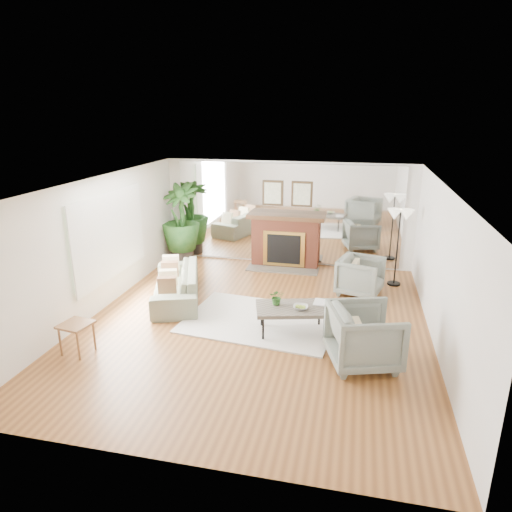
% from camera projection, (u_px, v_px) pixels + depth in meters
% --- Properties ---
extents(ground, '(7.00, 7.00, 0.00)m').
position_uv_depth(ground, '(255.00, 323.00, 8.16)').
color(ground, brown).
rests_on(ground, ground).
extents(wall_left, '(0.02, 7.00, 2.50)m').
position_uv_depth(wall_left, '(98.00, 246.00, 8.41)').
color(wall_left, white).
rests_on(wall_left, ground).
extents(wall_right, '(0.02, 7.00, 2.50)m').
position_uv_depth(wall_right, '(441.00, 270.00, 7.16)').
color(wall_right, white).
rests_on(wall_right, ground).
extents(wall_back, '(6.00, 0.02, 2.50)m').
position_uv_depth(wall_back, '(287.00, 214.00, 11.02)').
color(wall_back, white).
rests_on(wall_back, ground).
extents(mirror_panel, '(5.40, 0.04, 2.40)m').
position_uv_depth(mirror_panel, '(287.00, 214.00, 11.01)').
color(mirror_panel, silver).
rests_on(mirror_panel, wall_back).
extents(window_panel, '(0.04, 2.40, 1.50)m').
position_uv_depth(window_panel, '(110.00, 235.00, 8.74)').
color(window_panel, '#B2E09E').
rests_on(window_panel, wall_left).
extents(fireplace, '(1.85, 0.83, 2.05)m').
position_uv_depth(fireplace, '(285.00, 240.00, 10.99)').
color(fireplace, brown).
rests_on(fireplace, ground).
extents(area_rug, '(2.83, 2.16, 0.03)m').
position_uv_depth(area_rug, '(260.00, 320.00, 8.24)').
color(area_rug, silver).
rests_on(area_rug, ground).
extents(coffee_table, '(1.35, 0.99, 0.49)m').
position_uv_depth(coffee_table, '(292.00, 309.00, 7.67)').
color(coffee_table, '#5E564A').
rests_on(coffee_table, ground).
extents(sofa, '(1.53, 2.34, 0.64)m').
position_uv_depth(sofa, '(176.00, 284.00, 9.12)').
color(sofa, gray).
rests_on(sofa, ground).
extents(armchair_back, '(1.05, 1.03, 0.78)m').
position_uv_depth(armchair_back, '(360.00, 276.00, 9.35)').
color(armchair_back, gray).
rests_on(armchair_back, ground).
extents(armchair_front, '(1.24, 1.23, 0.91)m').
position_uv_depth(armchair_front, '(364.00, 336.00, 6.73)').
color(armchair_front, gray).
rests_on(armchair_front, ground).
extents(side_table, '(0.51, 0.51, 0.50)m').
position_uv_depth(side_table, '(76.00, 328.00, 7.05)').
color(side_table, brown).
rests_on(side_table, ground).
extents(potted_ficus, '(1.14, 1.14, 1.96)m').
position_uv_depth(potted_ficus, '(181.00, 220.00, 11.27)').
color(potted_ficus, black).
rests_on(potted_ficus, ground).
extents(floor_lamp, '(0.55, 0.30, 1.68)m').
position_uv_depth(floor_lamp, '(400.00, 221.00, 9.54)').
color(floor_lamp, black).
rests_on(floor_lamp, ground).
extents(tabletop_plant, '(0.27, 0.24, 0.28)m').
position_uv_depth(tabletop_plant, '(277.00, 297.00, 7.71)').
color(tabletop_plant, '#376625').
rests_on(tabletop_plant, coffee_table).
extents(fruit_bowl, '(0.26, 0.26, 0.06)m').
position_uv_depth(fruit_bowl, '(301.00, 307.00, 7.56)').
color(fruit_bowl, brown).
rests_on(fruit_bowl, coffee_table).
extents(book, '(0.24, 0.32, 0.02)m').
position_uv_depth(book, '(314.00, 302.00, 7.84)').
color(book, brown).
rests_on(book, coffee_table).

